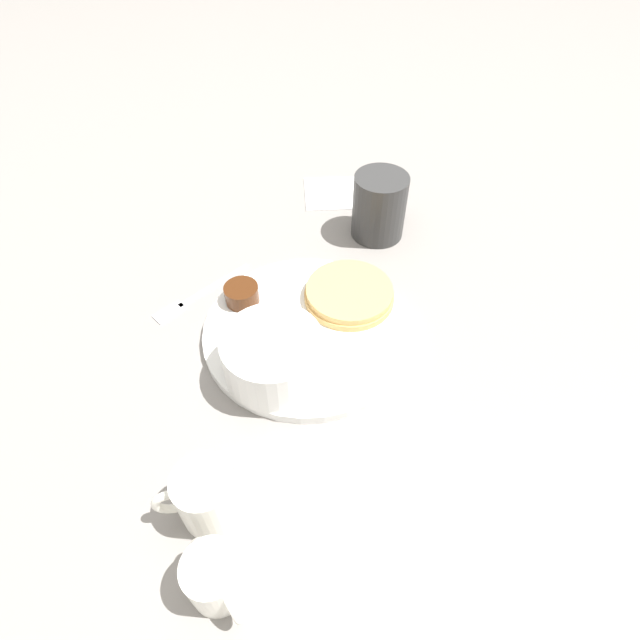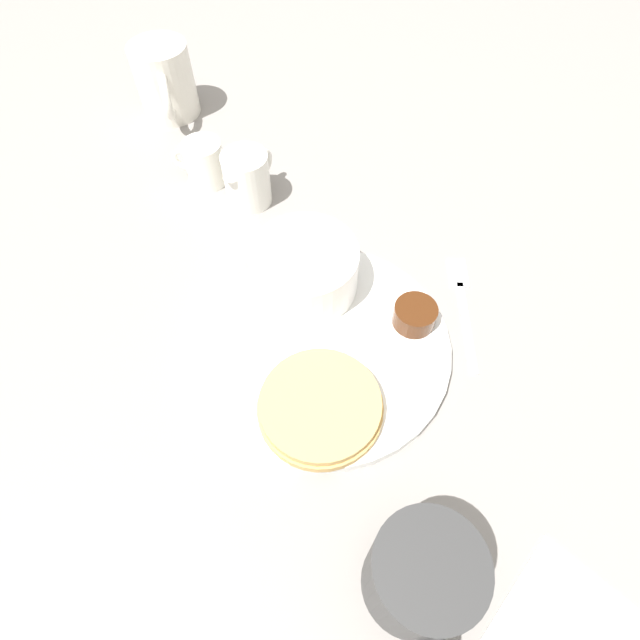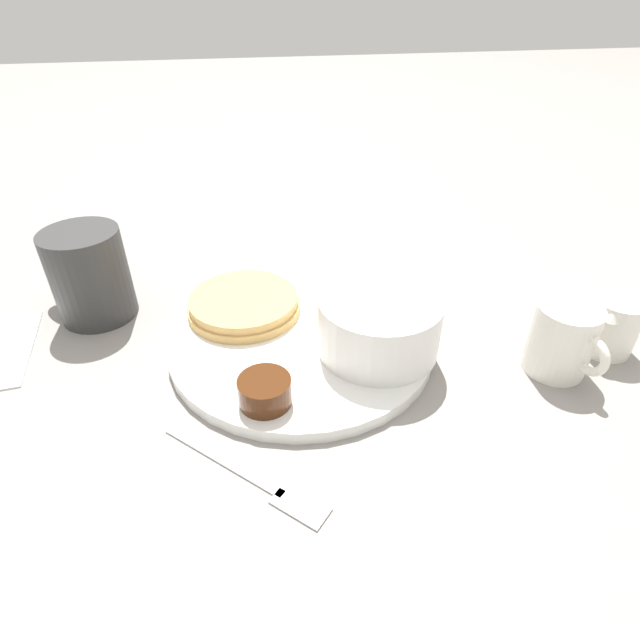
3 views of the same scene
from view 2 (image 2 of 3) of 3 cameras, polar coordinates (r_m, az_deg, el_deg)
name	(u,v)px [view 2 (image 2 of 3)]	position (r m, az deg, el deg)	size (l,w,h in m)	color
ground_plane	(323,349)	(0.51, 0.40, -3.28)	(4.00, 4.00, 0.00)	gray
plate	(323,346)	(0.51, 0.40, -2.94)	(0.26, 0.26, 0.01)	white
pancake_stack	(320,406)	(0.46, 0.02, -9.81)	(0.12, 0.12, 0.02)	tan
bowl	(304,268)	(0.52, -1.80, 5.93)	(0.11, 0.11, 0.05)	white
syrup_cup	(415,315)	(0.51, 10.77, 0.55)	(0.04, 0.04, 0.02)	#47230F
butter_ramekin	(314,259)	(0.54, -0.73, 6.96)	(0.05, 0.05, 0.05)	white
coffee_mug	(421,580)	(0.40, 11.42, -27.11)	(0.09, 0.10, 0.10)	#333333
creamer_pitcher_near	(247,178)	(0.63, -8.31, 15.74)	(0.08, 0.06, 0.07)	white
creamer_pitcher_far	(204,162)	(0.67, -13.08, 17.14)	(0.05, 0.06, 0.06)	white
fork	(462,298)	(0.57, 15.96, 2.48)	(0.11, 0.12, 0.00)	silver
second_mug	(165,82)	(0.80, -17.25, 24.59)	(0.08, 0.11, 0.10)	silver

